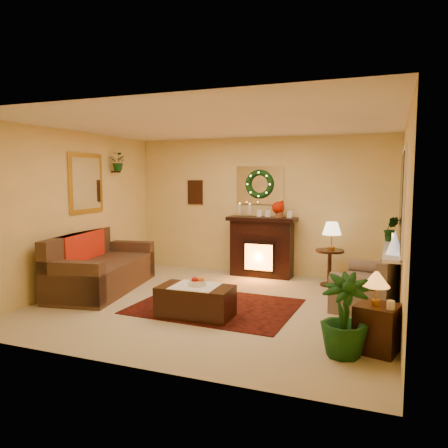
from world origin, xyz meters
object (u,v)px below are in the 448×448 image
(sofa, at_px, (103,264))
(loveseat, at_px, (367,277))
(coffee_table, at_px, (196,301))
(side_table_round, at_px, (329,267))
(end_table_square, at_px, (377,327))
(fireplace, at_px, (262,247))

(sofa, distance_m, loveseat, 4.15)
(sofa, xyz_separation_m, coffee_table, (2.01, -0.73, -0.22))
(side_table_round, xyz_separation_m, end_table_square, (0.86, -2.71, -0.05))
(sofa, distance_m, coffee_table, 2.15)
(sofa, relative_size, coffee_table, 2.22)
(sofa, height_order, loveseat, sofa)
(coffee_table, bearing_deg, fireplace, 85.21)
(fireplace, xyz_separation_m, end_table_square, (2.15, -2.99, -0.28))
(sofa, relative_size, end_table_square, 4.29)
(end_table_square, bearing_deg, loveseat, 96.66)
(sofa, bearing_deg, coffee_table, -29.96)
(fireplace, bearing_deg, side_table_round, -12.06)
(loveseat, relative_size, end_table_square, 2.55)
(loveseat, height_order, side_table_round, loveseat)
(fireplace, relative_size, coffee_table, 1.16)
(sofa, distance_m, fireplace, 2.87)
(loveseat, bearing_deg, sofa, -162.54)
(sofa, bearing_deg, end_table_square, -24.19)
(fireplace, height_order, side_table_round, fireplace)
(sofa, height_order, end_table_square, sofa)
(loveseat, xyz_separation_m, side_table_round, (-0.66, 0.99, -0.09))
(sofa, relative_size, side_table_round, 3.51)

